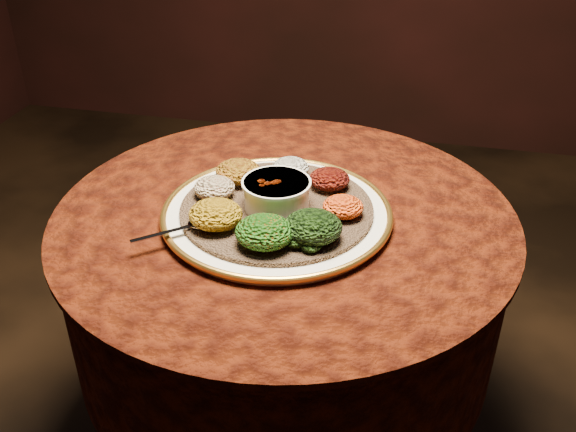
# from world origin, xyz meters

# --- Properties ---
(table) EXTENTS (0.96, 0.96, 0.73)m
(table) POSITION_xyz_m (0.00, 0.00, 0.55)
(table) COLOR black
(table) RESTS_ON ground
(platter) EXTENTS (0.56, 0.56, 0.02)m
(platter) POSITION_xyz_m (-0.01, -0.03, 0.75)
(platter) COLOR white
(platter) RESTS_ON table
(injera) EXTENTS (0.45, 0.45, 0.01)m
(injera) POSITION_xyz_m (-0.01, -0.03, 0.76)
(injera) COLOR brown
(injera) RESTS_ON platter
(stew_bowl) EXTENTS (0.14, 0.14, 0.06)m
(stew_bowl) POSITION_xyz_m (-0.01, -0.03, 0.80)
(stew_bowl) COLOR white
(stew_bowl) RESTS_ON injera
(spoon) EXTENTS (0.13, 0.11, 0.01)m
(spoon) POSITION_xyz_m (-0.14, -0.14, 0.77)
(spoon) COLOR silver
(spoon) RESTS_ON injera
(portion_ayib) EXTENTS (0.08, 0.08, 0.04)m
(portion_ayib) POSITION_xyz_m (-0.01, 0.11, 0.78)
(portion_ayib) COLOR beige
(portion_ayib) RESTS_ON injera
(portion_kitfo) EXTENTS (0.09, 0.08, 0.04)m
(portion_kitfo) POSITION_xyz_m (0.08, 0.07, 0.78)
(portion_kitfo) COLOR black
(portion_kitfo) RESTS_ON injera
(portion_tikil) EXTENTS (0.08, 0.08, 0.04)m
(portion_tikil) POSITION_xyz_m (0.13, -0.03, 0.78)
(portion_tikil) COLOR orange
(portion_tikil) RESTS_ON injera
(portion_gomen) EXTENTS (0.11, 0.10, 0.05)m
(portion_gomen) POSITION_xyz_m (0.08, -0.13, 0.79)
(portion_gomen) COLOR black
(portion_gomen) RESTS_ON injera
(portion_mixveg) EXTENTS (0.11, 0.10, 0.05)m
(portion_mixveg) POSITION_xyz_m (0.00, -0.16, 0.79)
(portion_mixveg) COLOR #A53A0A
(portion_mixveg) RESTS_ON injera
(portion_kik) EXTENTS (0.10, 0.10, 0.05)m
(portion_kik) POSITION_xyz_m (-0.11, -0.12, 0.79)
(portion_kik) COLOR #A4750E
(portion_kik) RESTS_ON injera
(portion_timatim) EXTENTS (0.09, 0.08, 0.04)m
(portion_timatim) POSITION_xyz_m (-0.14, -0.02, 0.78)
(portion_timatim) COLOR maroon
(portion_timatim) RESTS_ON injera
(portion_shiro) EXTENTS (0.10, 0.09, 0.05)m
(portion_shiro) POSITION_xyz_m (-0.11, 0.06, 0.79)
(portion_shiro) COLOR #936311
(portion_shiro) RESTS_ON injera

